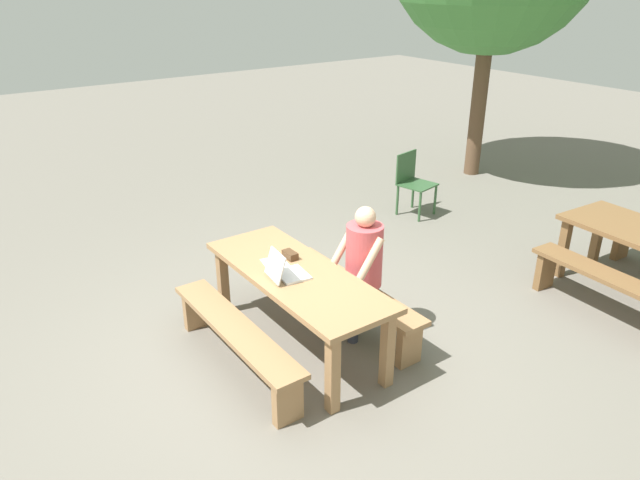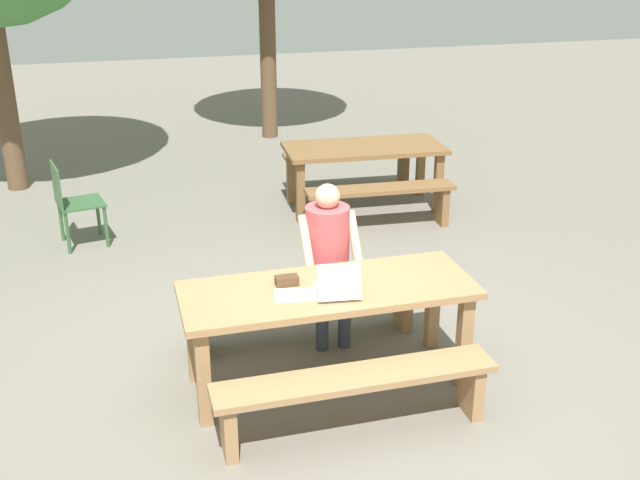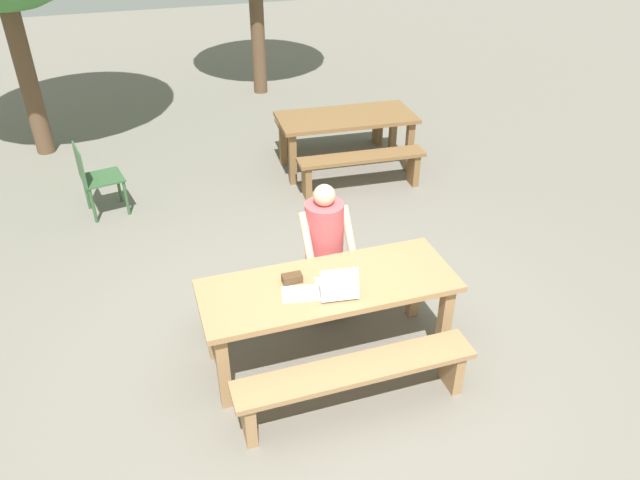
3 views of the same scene
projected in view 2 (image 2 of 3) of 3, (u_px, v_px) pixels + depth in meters
ground_plane at (328, 381)px, 5.56m from camera, size 30.00×30.00×0.00m
picnic_table_front at (328, 301)px, 5.31m from camera, size 2.04×0.76×0.75m
bench_near at (355, 389)px, 4.87m from camera, size 1.84×0.30×0.44m
bench_far at (306, 302)px, 5.99m from camera, size 1.84×0.30×0.44m
laptop at (337, 286)px, 5.14m from camera, size 0.33×0.36×0.26m
small_pouch at (287, 281)px, 5.29m from camera, size 0.16×0.09×0.07m
paper_sheet at (296, 295)px, 5.15m from camera, size 0.33×0.26×0.00m
person_seated at (328, 252)px, 5.85m from camera, size 0.45×0.43×1.28m
plastic_chair at (72, 201)px, 7.73m from camera, size 0.52×0.52×0.87m
picnic_table_mid at (364, 155)px, 8.73m from camera, size 1.84×0.92×0.74m
bench_mid_south at (380, 198)px, 8.21m from camera, size 1.63×0.39×0.47m
bench_mid_north at (349, 162)px, 9.47m from camera, size 1.63×0.39×0.47m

